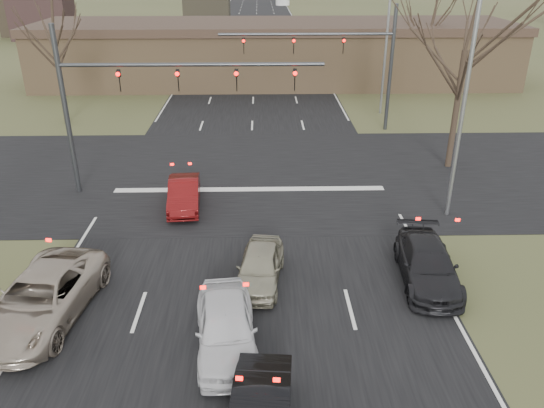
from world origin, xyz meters
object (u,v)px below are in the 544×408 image
(car_silver_suv, at_px, (42,298))
(car_silver_ahead, at_px, (260,266))
(mast_arm_near, at_px, (134,90))
(car_charcoal_sedan, at_px, (427,264))
(building, at_px, (275,52))
(car_red_ahead, at_px, (184,194))
(mast_arm_far, at_px, (348,53))
(car_white_sedan, at_px, (226,327))
(streetlight_right_far, at_px, (384,35))
(streetlight_right_near, at_px, (461,92))

(car_silver_suv, xyz_separation_m, car_silver_ahead, (6.97, 1.94, -0.13))
(mast_arm_near, distance_m, car_charcoal_sedan, 15.04)
(building, distance_m, car_red_ahead, 27.45)
(mast_arm_near, height_order, mast_arm_far, same)
(building, height_order, mast_arm_far, mast_arm_far)
(mast_arm_far, height_order, car_white_sedan, mast_arm_far)
(streetlight_right_far, bearing_deg, car_silver_ahead, -111.60)
(streetlight_right_far, height_order, car_charcoal_sedan, streetlight_right_far)
(car_silver_suv, bearing_deg, car_silver_ahead, 23.22)
(car_silver_suv, distance_m, car_white_sedan, 6.17)
(streetlight_right_far, height_order, car_white_sedan, streetlight_right_far)
(mast_arm_near, bearing_deg, streetlight_right_far, 43.89)
(car_charcoal_sedan, xyz_separation_m, car_silver_ahead, (-6.00, 0.04, -0.03))
(car_silver_suv, height_order, car_red_ahead, car_silver_suv)
(car_red_ahead, relative_size, car_silver_ahead, 1.04)
(mast_arm_far, relative_size, car_charcoal_sedan, 2.38)
(mast_arm_near, xyz_separation_m, car_white_sedan, (4.73, -11.78, -4.32))
(building, height_order, car_silver_suv, building)
(mast_arm_far, height_order, car_silver_ahead, mast_arm_far)
(car_silver_suv, bearing_deg, building, 84.16)
(car_silver_suv, relative_size, car_silver_ahead, 1.48)
(building, xyz_separation_m, mast_arm_far, (4.18, -15.00, 2.35))
(building, distance_m, car_silver_suv, 36.27)
(building, bearing_deg, car_silver_ahead, -92.58)
(mast_arm_near, distance_m, car_silver_ahead, 11.00)
(car_charcoal_sedan, bearing_deg, mast_arm_near, 149.44)
(car_silver_suv, relative_size, car_red_ahead, 1.41)
(streetlight_right_near, distance_m, car_white_sedan, 13.69)
(mast_arm_far, xyz_separation_m, car_charcoal_sedan, (0.32, -18.32, -4.34))
(building, xyz_separation_m, streetlight_right_near, (6.82, -28.00, 2.92))
(building, distance_m, mast_arm_near, 26.14)
(streetlight_right_far, relative_size, car_charcoal_sedan, 2.14)
(mast_arm_near, xyz_separation_m, car_silver_ahead, (5.73, -8.28, -4.43))
(streetlight_right_far, relative_size, car_silver_ahead, 2.63)
(streetlight_right_far, xyz_separation_m, car_silver_ahead, (-8.82, -22.28, -4.94))
(streetlight_right_near, relative_size, car_silver_ahead, 2.63)
(streetlight_right_far, bearing_deg, car_red_ahead, -127.75)
(streetlight_right_near, bearing_deg, mast_arm_far, 101.47)
(mast_arm_far, height_order, car_red_ahead, mast_arm_far)
(mast_arm_far, distance_m, car_silver_ahead, 19.64)
(mast_arm_near, xyz_separation_m, streetlight_right_far, (14.55, 14.00, 0.51))
(mast_arm_near, relative_size, streetlight_right_far, 1.21)
(mast_arm_near, relative_size, car_white_sedan, 2.76)
(streetlight_right_far, xyz_separation_m, car_white_sedan, (-9.82, -25.78, -4.84))
(mast_arm_near, height_order, car_silver_suv, mast_arm_near)
(mast_arm_far, xyz_separation_m, car_red_ahead, (-9.18, -11.91, -4.36))
(building, xyz_separation_m, car_silver_ahead, (-1.50, -33.28, -2.02))
(mast_arm_far, relative_size, car_silver_ahead, 2.93)
(mast_arm_near, bearing_deg, car_silver_suv, -96.92)
(car_charcoal_sedan, bearing_deg, mast_arm_far, 95.78)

